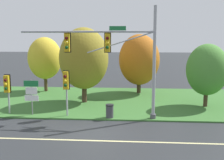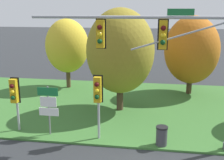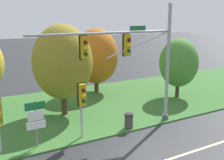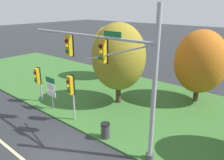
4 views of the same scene
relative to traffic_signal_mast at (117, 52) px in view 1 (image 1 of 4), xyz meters
The scene contains 12 objects.
ground_plane 5.67m from the traffic_signal_mast, 115.22° to the right, with size 160.00×160.00×0.00m, color #282B2D.
lane_stripe 6.37m from the traffic_signal_mast, 108.51° to the right, with size 36.00×0.16×0.01m, color beige.
grass_verge 7.14m from the traffic_signal_mast, 104.70° to the left, with size 48.00×11.50×0.10m, color #386B2D.
traffic_signal_mast is the anchor object (origin of this frame).
pedestrian_signal_near_kerb 8.29m from the traffic_signal_mast, behind, with size 0.46×0.55×2.87m.
pedestrian_signal_further_along 4.15m from the traffic_signal_mast, behind, with size 0.46×0.55×3.23m.
route_sign_post 6.76m from the traffic_signal_mast, behind, with size 1.06×0.08×2.53m.
tree_nearest_road 11.82m from the traffic_signal_mast, 131.20° to the left, with size 3.37×3.37×5.46m.
tree_left_of_mast 5.38m from the traffic_signal_mast, 124.42° to the left, with size 4.11×4.11×6.30m.
tree_behind_signpost 8.87m from the traffic_signal_mast, 78.81° to the left, with size 3.95×3.95×5.75m.
tree_mid_verge 7.98m from the traffic_signal_mast, 27.75° to the left, with size 3.25×3.25×4.99m.
trash_bin 4.09m from the traffic_signal_mast, behind, with size 0.56×0.56×0.93m.
Camera 1 is at (2.43, -15.80, 5.74)m, focal length 45.00 mm.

